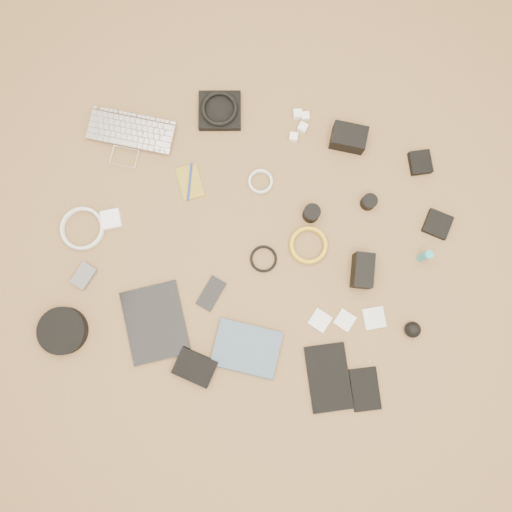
% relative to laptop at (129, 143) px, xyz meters
% --- Properties ---
extents(room_shell, '(4.04, 4.04, 2.58)m').
position_rel_laptop_xyz_m(room_shell, '(0.50, -0.32, 1.24)').
color(room_shell, olive).
rests_on(room_shell, ground).
extents(laptop, '(0.33, 0.24, 0.03)m').
position_rel_laptop_xyz_m(laptop, '(0.00, 0.00, 0.00)').
color(laptop, silver).
rests_on(laptop, ground).
extents(headphone_pouch, '(0.18, 0.18, 0.03)m').
position_rel_laptop_xyz_m(headphone_pouch, '(0.32, 0.18, 0.00)').
color(headphone_pouch, black).
rests_on(headphone_pouch, ground).
extents(headphones, '(0.15, 0.15, 0.02)m').
position_rel_laptop_xyz_m(headphones, '(0.32, 0.18, 0.02)').
color(headphones, black).
rests_on(headphones, headphone_pouch).
extents(charger_a, '(0.04, 0.04, 0.03)m').
position_rel_laptop_xyz_m(charger_a, '(0.61, 0.22, 0.00)').
color(charger_a, white).
rests_on(charger_a, ground).
extents(charger_b, '(0.04, 0.04, 0.03)m').
position_rel_laptop_xyz_m(charger_b, '(0.64, 0.21, 0.00)').
color(charger_b, white).
rests_on(charger_b, ground).
extents(charger_c, '(0.04, 0.04, 0.03)m').
position_rel_laptop_xyz_m(charger_c, '(0.64, 0.17, 0.00)').
color(charger_c, white).
rests_on(charger_c, ground).
extents(charger_d, '(0.03, 0.03, 0.03)m').
position_rel_laptop_xyz_m(charger_d, '(0.61, 0.12, 0.00)').
color(charger_d, white).
rests_on(charger_d, ground).
extents(dslr_camera, '(0.13, 0.09, 0.07)m').
position_rel_laptop_xyz_m(dslr_camera, '(0.82, 0.15, 0.02)').
color(dslr_camera, black).
rests_on(dslr_camera, ground).
extents(lens_pouch, '(0.10, 0.11, 0.03)m').
position_rel_laptop_xyz_m(lens_pouch, '(1.10, 0.10, 0.00)').
color(lens_pouch, black).
rests_on(lens_pouch, ground).
extents(notebook_olive, '(0.13, 0.15, 0.01)m').
position_rel_laptop_xyz_m(notebook_olive, '(0.26, -0.11, -0.01)').
color(notebook_olive, olive).
rests_on(notebook_olive, ground).
extents(pen_blue, '(0.02, 0.14, 0.01)m').
position_rel_laptop_xyz_m(pen_blue, '(0.26, -0.11, -0.00)').
color(pen_blue, '#122896').
rests_on(pen_blue, notebook_olive).
extents(cable_white_a, '(0.12, 0.12, 0.01)m').
position_rel_laptop_xyz_m(cable_white_a, '(0.52, -0.07, -0.01)').
color(cable_white_a, silver).
rests_on(cable_white_a, ground).
extents(lens_a, '(0.07, 0.07, 0.07)m').
position_rel_laptop_xyz_m(lens_a, '(0.72, -0.16, 0.02)').
color(lens_a, black).
rests_on(lens_a, ground).
extents(lens_b, '(0.07, 0.07, 0.05)m').
position_rel_laptop_xyz_m(lens_b, '(0.93, -0.08, 0.01)').
color(lens_b, black).
rests_on(lens_b, ground).
extents(card_reader, '(0.11, 0.11, 0.02)m').
position_rel_laptop_xyz_m(card_reader, '(1.19, -0.12, -0.00)').
color(card_reader, black).
rests_on(card_reader, ground).
extents(power_brick, '(0.09, 0.09, 0.03)m').
position_rel_laptop_xyz_m(power_brick, '(-0.00, -0.30, 0.00)').
color(power_brick, white).
rests_on(power_brick, ground).
extents(cable_white_b, '(0.22, 0.22, 0.01)m').
position_rel_laptop_xyz_m(cable_white_b, '(-0.10, -0.35, -0.01)').
color(cable_white_b, silver).
rests_on(cable_white_b, ground).
extents(cable_black, '(0.11, 0.11, 0.01)m').
position_rel_laptop_xyz_m(cable_black, '(0.58, -0.35, -0.01)').
color(cable_black, black).
rests_on(cable_black, ground).
extents(cable_yellow, '(0.16, 0.16, 0.02)m').
position_rel_laptop_xyz_m(cable_yellow, '(0.73, -0.28, -0.00)').
color(cable_yellow, gold).
rests_on(cable_yellow, ground).
extents(flash, '(0.07, 0.13, 0.09)m').
position_rel_laptop_xyz_m(flash, '(0.93, -0.34, 0.03)').
color(flash, black).
rests_on(flash, ground).
extents(lens_cleaner, '(0.03, 0.03, 0.10)m').
position_rel_laptop_xyz_m(lens_cleaner, '(1.15, -0.25, 0.04)').
color(lens_cleaner, teal).
rests_on(lens_cleaner, ground).
extents(battery_charger, '(0.09, 0.10, 0.02)m').
position_rel_laptop_xyz_m(battery_charger, '(-0.06, -0.52, -0.00)').
color(battery_charger, '#5B5C61').
rests_on(battery_charger, ground).
extents(tablet, '(0.30, 0.33, 0.01)m').
position_rel_laptop_xyz_m(tablet, '(0.23, -0.65, -0.01)').
color(tablet, black).
rests_on(tablet, ground).
extents(phone, '(0.10, 0.13, 0.01)m').
position_rel_laptop_xyz_m(phone, '(0.41, -0.51, -0.01)').
color(phone, black).
rests_on(phone, ground).
extents(filter_case_left, '(0.09, 0.09, 0.01)m').
position_rel_laptop_xyz_m(filter_case_left, '(0.81, -0.54, -0.01)').
color(filter_case_left, silver).
rests_on(filter_case_left, ground).
extents(filter_case_mid, '(0.08, 0.08, 0.01)m').
position_rel_laptop_xyz_m(filter_case_mid, '(0.90, -0.53, -0.01)').
color(filter_case_mid, silver).
rests_on(filter_case_mid, ground).
extents(filter_case_right, '(0.10, 0.10, 0.01)m').
position_rel_laptop_xyz_m(filter_case_right, '(1.01, -0.50, -0.01)').
color(filter_case_right, silver).
rests_on(filter_case_right, ground).
extents(air_blower, '(0.07, 0.07, 0.06)m').
position_rel_laptop_xyz_m(air_blower, '(1.14, -0.52, 0.02)').
color(air_blower, black).
rests_on(air_blower, ground).
extents(headphone_case, '(0.19, 0.19, 0.05)m').
position_rel_laptop_xyz_m(headphone_case, '(-0.09, -0.73, 0.01)').
color(headphone_case, black).
rests_on(headphone_case, ground).
extents(drive_case, '(0.16, 0.13, 0.03)m').
position_rel_laptop_xyz_m(drive_case, '(0.40, -0.78, 0.00)').
color(drive_case, black).
rests_on(drive_case, ground).
extents(paperback, '(0.24, 0.19, 0.02)m').
position_rel_laptop_xyz_m(paperback, '(0.56, -0.77, -0.00)').
color(paperback, '#3F546B').
rests_on(paperback, ground).
extents(notebook_black_a, '(0.21, 0.27, 0.02)m').
position_rel_laptop_xyz_m(notebook_black_a, '(0.87, -0.74, -0.00)').
color(notebook_black_a, black).
rests_on(notebook_black_a, ground).
extents(notebook_black_b, '(0.14, 0.17, 0.01)m').
position_rel_laptop_xyz_m(notebook_black_b, '(1.01, -0.76, -0.01)').
color(notebook_black_b, black).
rests_on(notebook_black_b, ground).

